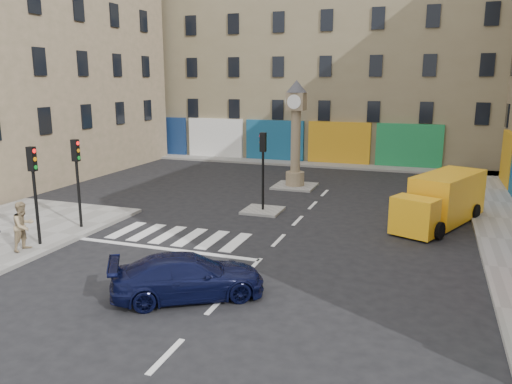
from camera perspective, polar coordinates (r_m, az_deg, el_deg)
The scene contains 14 objects.
ground at distance 16.31m, azimuth -1.51°, elevation -9.71°, with size 120.00×120.00×0.00m, color black.
sidewalk_right at distance 25.08m, azimuth 26.28°, elevation -2.83°, with size 2.60×30.00×0.15m, color gray.
sidewalk_far at distance 37.98m, azimuth 4.73°, elevation 3.33°, with size 32.00×2.40×0.15m, color gray.
island_near at distance 24.09m, azimuth 0.78°, elevation -2.13°, with size 1.80×1.80×0.12m, color gray.
island_far at distance 29.69m, azimuth 4.46°, elevation 0.67°, with size 2.40×2.40×0.12m, color gray.
building_far at distance 43.18m, azimuth 6.96°, elevation 15.61°, with size 32.00×10.00×17.00m, color #7F7354.
building_left at distance 35.73m, azimuth -24.50°, elevation 13.63°, with size 8.00×20.00×15.00m, color #987E63.
traffic_light_left_near at distance 20.10m, azimuth -24.05°, elevation 1.27°, with size 0.28×0.22×3.70m.
traffic_light_left_far at distance 21.87m, azimuth -19.79°, elevation 2.47°, with size 0.28×0.22×3.70m.
traffic_light_island at distance 23.57m, azimuth 0.80°, elevation 3.83°, with size 0.28×0.22×3.70m.
clock_pillar at distance 29.16m, azimuth 4.58°, elevation 7.39°, with size 1.20×1.20×6.10m.
navy_sedan at distance 14.82m, azimuth -7.77°, elevation -9.52°, with size 1.80×4.43×1.28m, color black.
yellow_van at distance 23.35m, azimuth 20.48°, elevation -0.84°, with size 3.99×6.18×2.17m.
pedestrian_tan at distance 19.94m, azimuth -25.04°, elevation -3.54°, with size 0.88×0.68×1.81m, color #9F8761.
Camera 1 is at (5.37, -14.09, 6.21)m, focal length 35.00 mm.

